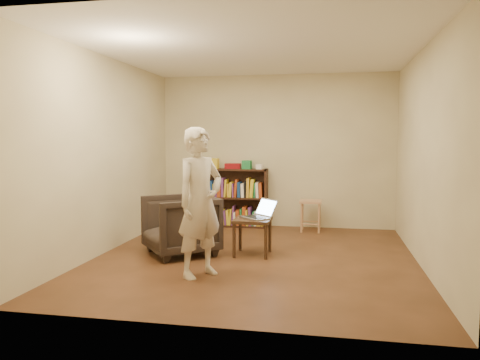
% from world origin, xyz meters
% --- Properties ---
extents(floor, '(4.50, 4.50, 0.00)m').
position_xyz_m(floor, '(0.00, 0.00, 0.00)').
color(floor, '#3F2514').
rests_on(floor, ground).
extents(ceiling, '(4.50, 4.50, 0.00)m').
position_xyz_m(ceiling, '(0.00, 0.00, 2.60)').
color(ceiling, white).
rests_on(ceiling, wall_back).
extents(wall_back, '(4.00, 0.00, 4.00)m').
position_xyz_m(wall_back, '(0.00, 2.25, 1.30)').
color(wall_back, beige).
rests_on(wall_back, floor).
extents(wall_left, '(0.00, 4.50, 4.50)m').
position_xyz_m(wall_left, '(-2.00, 0.00, 1.30)').
color(wall_left, beige).
rests_on(wall_left, floor).
extents(wall_right, '(0.00, 4.50, 4.50)m').
position_xyz_m(wall_right, '(2.00, 0.00, 1.30)').
color(wall_right, beige).
rests_on(wall_right, floor).
extents(bookshelf, '(1.20, 0.30, 1.00)m').
position_xyz_m(bookshelf, '(-0.73, 2.09, 0.44)').
color(bookshelf, black).
rests_on(bookshelf, floor).
extents(box_yellow, '(0.22, 0.16, 0.18)m').
position_xyz_m(box_yellow, '(-1.08, 2.05, 1.09)').
color(box_yellow, yellow).
rests_on(box_yellow, bookshelf).
extents(red_cloth, '(0.29, 0.22, 0.09)m').
position_xyz_m(red_cloth, '(-0.73, 2.11, 1.04)').
color(red_cloth, maroon).
rests_on(red_cloth, bookshelf).
extents(box_green, '(0.16, 0.16, 0.15)m').
position_xyz_m(box_green, '(-0.47, 2.06, 1.07)').
color(box_green, '#207A40').
rests_on(box_green, bookshelf).
extents(box_white, '(0.12, 0.12, 0.08)m').
position_xyz_m(box_white, '(-0.25, 2.05, 1.04)').
color(box_white, white).
rests_on(box_white, bookshelf).
extents(stool, '(0.35, 0.35, 0.51)m').
position_xyz_m(stool, '(0.62, 1.87, 0.41)').
color(stool, '#AA7A52').
rests_on(stool, floor).
extents(armchair, '(1.19, 1.18, 0.78)m').
position_xyz_m(armchair, '(-0.99, 0.00, 0.39)').
color(armchair, '#2B231C').
rests_on(armchair, floor).
extents(side_table, '(0.47, 0.47, 0.48)m').
position_xyz_m(side_table, '(-0.06, 0.15, 0.40)').
color(side_table, black).
rests_on(side_table, floor).
extents(laptop, '(0.52, 0.52, 0.24)m').
position_xyz_m(laptop, '(0.03, 0.22, 0.53)').
color(laptop, '#B9BABF').
rests_on(laptop, side_table).
extents(person, '(0.66, 0.71, 1.64)m').
position_xyz_m(person, '(-0.46, -0.89, 0.82)').
color(person, beige).
rests_on(person, floor).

